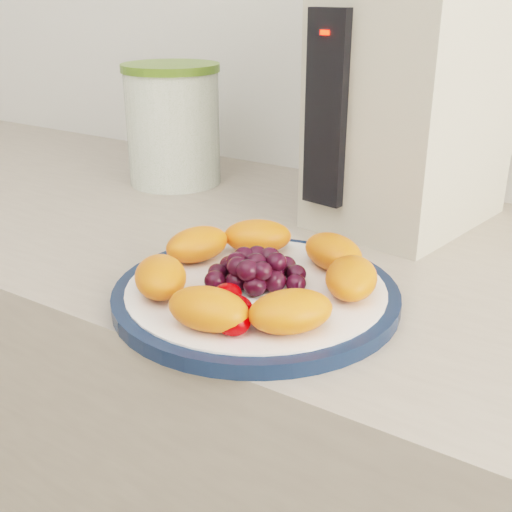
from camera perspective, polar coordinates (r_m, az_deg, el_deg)
The scene contains 10 objects.
counter at distance 1.09m, azimuth 0.17°, elevation -20.55°, with size 3.50×0.60×0.90m, color #A29484.
cabinet_face at distance 1.11m, azimuth 0.16°, elevation -21.69°, with size 3.48×0.58×0.84m, color brown.
plate_rim at distance 0.65m, azimuth 0.00°, elevation -3.47°, with size 0.29×0.29×0.01m, color #101F3B.
plate_face at distance 0.65m, azimuth 0.00°, elevation -3.39°, with size 0.26×0.26×0.02m, color white.
canister at distance 1.05m, azimuth -7.36°, elevation 11.17°, with size 0.15×0.15×0.18m, color #3C5F21.
canister_lid at distance 1.03m, azimuth -7.63°, elevation 16.28°, with size 0.15×0.15×0.01m, color #4E6E24.
appliance_body at distance 0.87m, azimuth 13.85°, elevation 12.89°, with size 0.18×0.25×0.31m, color beige.
appliance_panel at distance 0.79m, azimuth 6.33°, elevation 12.73°, with size 0.05×0.02×0.23m, color black.
appliance_led at distance 0.77m, azimuth 6.17°, elevation 19.15°, with size 0.01×0.01×0.01m, color #FF0C05.
fruit_plate at distance 0.63m, azimuth 0.01°, elevation -1.40°, with size 0.25×0.25×0.04m.
Camera 1 is at (0.43, 0.54, 1.19)m, focal length 45.00 mm.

